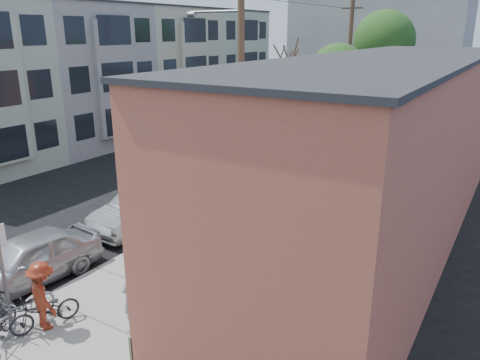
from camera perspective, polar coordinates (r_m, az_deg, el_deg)
The scene contains 26 objects.
ground at distance 18.55m, azimuth -16.65°, elevation -6.52°, with size 120.00×120.00×0.00m, color black.
sidewalk at distance 24.78m, azimuth 9.52°, elevation 0.35°, with size 4.50×58.00×0.15m, color gray.
cafe_building at distance 17.00m, azimuth 17.11°, elevation 3.03°, with size 6.60×20.20×6.61m.
apartment_row at distance 35.35m, azimuth -13.51°, elevation 12.61°, with size 6.30×32.00×9.00m.
end_cap_building at distance 55.10m, azimuth 16.41°, elevation 15.65°, with size 18.00×8.00×12.00m, color gray.
sign_post at distance 13.32m, azimuth -27.09°, elevation -9.03°, with size 0.07×0.45×2.80m.
parking_meter_near at distance 17.60m, azimuth -8.61°, elevation -3.80°, with size 0.14×0.14×1.24m.
parking_meter_far at distance 24.19m, azimuth 4.07°, elevation 2.36°, with size 0.14×0.14×1.24m.
utility_pole_near at distance 20.29m, azimuth -0.02°, elevation 12.15°, with size 3.57×0.28×10.00m.
utility_pole_far at distance 32.66m, azimuth 13.09°, elevation 13.74°, with size 1.80×0.28×10.00m.
tree_bare at distance 23.31m, azimuth 5.07°, elevation 6.22°, with size 0.24×0.24×5.21m.
tree_leafy_mid at distance 29.85m, azimuth 11.84°, elevation 12.73°, with size 3.47×3.47×6.55m.
tree_leafy_far at distance 39.11m, azimuth 17.16°, elevation 15.88°, with size 4.66×4.66×8.79m.
patio_chair_a at distance 12.90m, azimuth -6.23°, elevation -14.19°, with size 0.50×0.50×0.88m, color #134329, non-canonical shape.
patio_chair_b at distance 13.33m, azimuth -4.07°, elevation -12.99°, with size 0.50×0.50×0.88m, color #134329, non-canonical shape.
patron_grey at distance 12.30m, azimuth -13.12°, elevation -13.52°, with size 0.70×0.46×1.91m, color gray.
patron_green at distance 12.37m, azimuth -10.27°, elevation -13.38°, with size 0.88×0.69×1.81m, color #2D7035.
cyclist at distance 13.03m, azimuth -22.90°, elevation -12.88°, with size 1.18×0.68×1.82m, color maroon.
cyclist_bike at distance 13.26m, azimuth -22.66°, elevation -14.57°, with size 0.61×1.74×0.92m, color black.
parked_bike_b at distance 13.49m, azimuth -24.67°, elevation -14.13°, with size 0.64×1.84×0.97m, color gray.
car_0 at distance 15.73m, azimuth -24.51°, elevation -8.84°, with size 1.84×4.57×1.56m, color #AFB1B7.
car_1 at distance 18.75m, azimuth -11.56°, elevation -3.24°, with size 1.66×4.77×1.57m, color gray.
car_2 at distance 23.05m, azimuth -1.75°, elevation 1.27°, with size 2.38×5.85×1.70m, color black.
car_3 at distance 28.40m, azimuth 5.30°, elevation 4.26°, with size 2.63×5.70×1.58m, color #AFB2B7.
car_4 at distance 33.47m, azimuth 9.25°, elevation 6.07°, with size 1.55×4.46×1.47m, color #9999A0.
bus at distance 39.40m, azimuth 8.40°, elevation 9.26°, with size 2.83×12.08×3.36m, color silver.
Camera 1 is at (12.95, -11.02, 7.40)m, focal length 35.00 mm.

